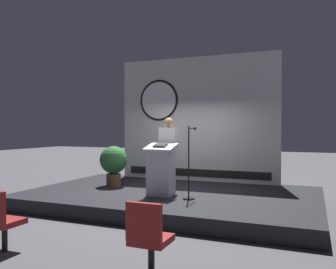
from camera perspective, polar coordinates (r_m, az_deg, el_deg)
name	(u,v)px	position (r m, az deg, el deg)	size (l,w,h in m)	color
ground_plane	(171,205)	(8.11, 0.50, -11.36)	(40.00, 40.00, 0.00)	#4C4C51
stage_platform	(171,198)	(8.08, 0.50, -10.33)	(6.40, 4.00, 0.30)	black
banner_display	(195,119)	(9.67, 4.47, 2.54)	(4.47, 0.12, 3.40)	silver
podium	(161,170)	(7.51, -1.18, -5.83)	(0.64, 0.50, 1.12)	silver
speaker_person	(169,154)	(7.92, 0.15, -3.20)	(0.40, 0.26, 1.68)	black
microphone_stand	(190,173)	(7.18, 3.54, -6.27)	(0.24, 0.56, 1.49)	black
potted_plant	(114,162)	(8.89, -8.88, -4.44)	(0.69, 0.69, 0.99)	brown
audience_chair_left	(0,218)	(5.51, -25.73, -12.12)	(0.44, 0.45, 0.89)	black
audience_chair_right	(148,234)	(4.25, -3.22, -15.96)	(0.44, 0.45, 0.89)	black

